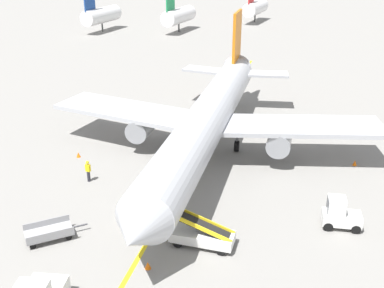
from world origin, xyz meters
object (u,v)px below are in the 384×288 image
Objects in this scene: safety_cone_nose_left at (355,163)px; safety_cone_nose_right at (148,265)px; baggage_cart_loaded at (49,232)px; safety_cone_wingtip_right at (78,155)px; airliner at (209,118)px; belt_loader_forward_hold at (200,233)px; ground_crew_marshaller at (88,170)px; baggage_tug_near_wing at (340,214)px.

safety_cone_nose_left is 20.27m from safety_cone_nose_right.
baggage_cart_loaded is 11.65m from safety_cone_wingtip_right.
airliner is at bearing 74.18° from baggage_cart_loaded.
safety_cone_nose_left is (7.23, 14.91, -0.56)m from belt_loader_forward_hold.
safety_cone_wingtip_right is (-3.34, 3.14, -0.69)m from ground_crew_marshaller.
baggage_cart_loaded is at bearing -72.61° from ground_crew_marshaller.
baggage_cart_loaded is at bearing -61.48° from safety_cone_wingtip_right.
baggage_tug_near_wing reaches higher than baggage_cart_loaded.
belt_loader_forward_hold is 11.49m from ground_crew_marshaller.
baggage_tug_near_wing is 0.52× the size of belt_loader_forward_hold.
airliner is 20.72× the size of ground_crew_marshaller.
airliner is at bearing 110.28° from belt_loader_forward_hold.
baggage_tug_near_wing is at bearing 36.13° from belt_loader_forward_hold.
airliner is 12.83m from belt_loader_forward_hold.
ground_crew_marshaller is (-10.83, 3.82, 0.13)m from belt_loader_forward_hold.
airliner is 10.56m from ground_crew_marshaller.
ground_crew_marshaller reaches higher than safety_cone_wingtip_right.
belt_loader_forward_hold is at bearing -26.17° from safety_cone_wingtip_right.
belt_loader_forward_hold is at bearing -19.44° from ground_crew_marshaller.
belt_loader_forward_hold reaches higher than baggage_cart_loaded.
baggage_cart_loaded reaches higher than safety_cone_wingtip_right.
airliner reaches higher than baggage_tug_near_wing.
safety_cone_nose_left is (15.84, 18.18, -0.25)m from baggage_cart_loaded.
airliner is at bearing 26.07° from safety_cone_wingtip_right.
safety_cone_wingtip_right is (-21.46, 1.65, -0.71)m from baggage_tug_near_wing.
baggage_tug_near_wing is 12.49m from safety_cone_nose_right.
safety_cone_nose_right and safety_cone_wingtip_right have the same top height.
safety_cone_nose_left and safety_cone_nose_right have the same top height.
safety_cone_nose_right is (9.06, -7.08, -0.69)m from ground_crew_marshaller.
ground_crew_marshaller is at bearing 107.39° from baggage_cart_loaded.
ground_crew_marshaller is (-6.49, -7.95, -2.51)m from airliner.
ground_crew_marshaller is at bearing -175.28° from baggage_tug_near_wing.
baggage_tug_near_wing is 18.18m from ground_crew_marshaller.
safety_cone_nose_left is (18.06, 11.09, -0.69)m from ground_crew_marshaller.
belt_loader_forward_hold is (-7.29, -5.32, -0.15)m from baggage_tug_near_wing.
ground_crew_marshaller is at bearing -148.46° from safety_cone_nose_left.
airliner reaches higher than safety_cone_nose_right.
baggage_cart_loaded is 24.11m from safety_cone_nose_left.
baggage_tug_near_wing is 6.02× the size of safety_cone_wingtip_right.
airliner is at bearing -164.84° from safety_cone_nose_left.
baggage_cart_loaded is at bearing -151.61° from baggage_tug_near_wing.
safety_cone_wingtip_right is at bearing 140.51° from safety_cone_nose_right.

